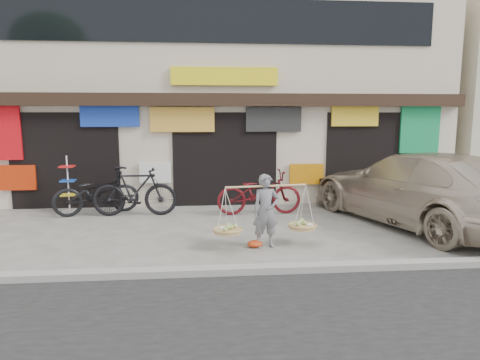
{
  "coord_description": "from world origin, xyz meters",
  "views": [
    {
      "loc": [
        -0.66,
        -8.84,
        2.65
      ],
      "look_at": [
        0.21,
        0.9,
        1.14
      ],
      "focal_mm": 32.0,
      "sensor_mm": 36.0,
      "label": 1
    }
  ],
  "objects": [
    {
      "name": "bike_2",
      "position": [
        0.84,
        2.24,
        0.59
      ],
      "size": [
        2.27,
        0.88,
        1.18
      ],
      "primitive_type": "imported",
      "rotation": [
        0.0,
        0.0,
        1.62
      ],
      "color": "#540E13",
      "rests_on": "ground"
    },
    {
      "name": "display_rack",
      "position": [
        -4.29,
        2.93,
        0.62
      ],
      "size": [
        0.43,
        0.43,
        1.55
      ],
      "rotation": [
        0.0,
        0.0,
        0.05
      ],
      "color": "silver",
      "rests_on": "ground"
    },
    {
      "name": "red_bag",
      "position": [
        0.38,
        -0.61,
        0.07
      ],
      "size": [
        0.31,
        0.25,
        0.14
      ],
      "primitive_type": "ellipsoid",
      "color": "#BF3911",
      "rests_on": "ground"
    },
    {
      "name": "bike_0",
      "position": [
        -3.49,
        2.66,
        0.58
      ],
      "size": [
        2.34,
        1.54,
        1.16
      ],
      "primitive_type": "imported",
      "rotation": [
        0.0,
        0.0,
        1.95
      ],
      "color": "black",
      "rests_on": "ground"
    },
    {
      "name": "bike_1",
      "position": [
        -2.43,
        2.36,
        0.66
      ],
      "size": [
        2.19,
        0.63,
        1.32
      ],
      "primitive_type": "imported",
      "rotation": [
        0.0,
        0.0,
        1.56
      ],
      "color": "black",
      "rests_on": "ground"
    },
    {
      "name": "suv",
      "position": [
        4.5,
        0.9,
        0.88
      ],
      "size": [
        4.26,
        6.55,
        1.77
      ],
      "rotation": [
        0.0,
        0.0,
        3.46
      ],
      "color": "#C0B09A",
      "rests_on": "ground"
    },
    {
      "name": "bike_3",
      "position": [
        -3.47,
        2.66,
        0.58
      ],
      "size": [
        2.34,
        1.54,
        1.16
      ],
      "primitive_type": "imported",
      "rotation": [
        0.0,
        0.0,
        1.95
      ],
      "color": "black",
      "rests_on": "ground"
    },
    {
      "name": "street_vendor",
      "position": [
        0.59,
        -0.6,
        0.67
      ],
      "size": [
        2.1,
        0.75,
        1.48
      ],
      "rotation": [
        0.0,
        0.0,
        0.12
      ],
      "color": "slate",
      "rests_on": "ground"
    },
    {
      "name": "kerb",
      "position": [
        0.0,
        -2.0,
        0.06
      ],
      "size": [
        70.0,
        0.25,
        0.12
      ],
      "primitive_type": "cube",
      "color": "gray",
      "rests_on": "ground"
    },
    {
      "name": "shophouse_block",
      "position": [
        -0.0,
        6.42,
        3.45
      ],
      "size": [
        14.0,
        6.32,
        7.0
      ],
      "color": "beige",
      "rests_on": "ground"
    },
    {
      "name": "ground",
      "position": [
        0.0,
        0.0,
        0.0
      ],
      "size": [
        70.0,
        70.0,
        0.0
      ],
      "primitive_type": "plane",
      "color": "gray",
      "rests_on": "ground"
    }
  ]
}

